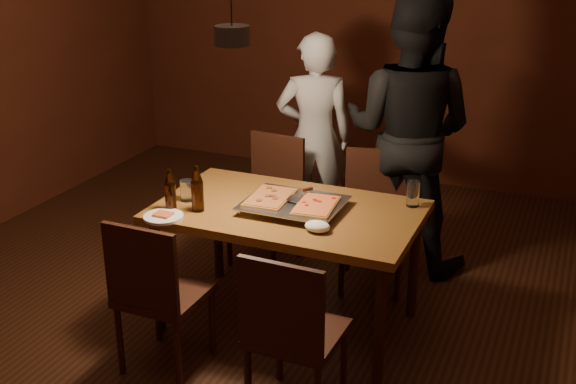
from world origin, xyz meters
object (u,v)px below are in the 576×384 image
at_px(chair_far_left, 270,187).
at_px(diner_dark, 408,132).
at_px(diner_white, 314,137).
at_px(chair_near_left, 154,284).
at_px(pendant_lamp, 232,33).
at_px(pizza_tray, 293,206).
at_px(chair_far_right, 375,206).
at_px(plate_slice, 163,216).
at_px(chair_near_right, 290,323).
at_px(beer_bottle_a, 170,190).
at_px(dining_table, 288,220).
at_px(beer_bottle_b, 197,189).

distance_m(chair_far_left, diner_dark, 1.03).
bearing_deg(diner_white, chair_near_left, 65.03).
distance_m(diner_dark, pendant_lamp, 1.68).
bearing_deg(diner_white, pizza_tray, 83.99).
distance_m(chair_far_right, plate_slice, 1.46).
xyz_separation_m(chair_near_right, beer_bottle_a, (-0.96, 0.54, 0.33)).
bearing_deg(chair_near_right, chair_far_right, 93.18).
distance_m(pizza_tray, diner_dark, 1.19).
xyz_separation_m(chair_near_left, chair_near_right, (0.80, -0.08, 0.00)).
height_order(dining_table, chair_far_left, chair_far_left).
bearing_deg(chair_far_right, plate_slice, 39.74).
bearing_deg(beer_bottle_b, chair_far_right, 51.59).
xyz_separation_m(chair_far_left, diner_dark, (0.88, 0.33, 0.41)).
bearing_deg(beer_bottle_b, pendant_lamp, 2.09).
distance_m(chair_far_right, beer_bottle_b, 1.28).
relative_size(dining_table, diner_dark, 0.79).
height_order(chair_far_left, pendant_lamp, pendant_lamp).
bearing_deg(chair_near_left, diner_white, 87.66).
distance_m(beer_bottle_b, diner_white, 1.53).
distance_m(chair_near_left, diner_dark, 2.08).
bearing_deg(beer_bottle_a, pizza_tray, 22.57).
distance_m(chair_far_right, pizza_tray, 0.83).
bearing_deg(chair_near_right, pizza_tray, 112.96).
bearing_deg(pendant_lamp, chair_near_left, -113.42).
bearing_deg(chair_near_right, dining_table, 114.99).
distance_m(dining_table, pizza_tray, 0.11).
distance_m(chair_far_right, chair_near_right, 1.55).
distance_m(chair_near_right, pendant_lamp, 1.48).
bearing_deg(beer_bottle_a, dining_table, 24.69).
bearing_deg(pendant_lamp, diner_dark, 64.72).
relative_size(chair_near_right, pizza_tray, 0.88).
distance_m(pizza_tray, pendant_lamp, 1.04).
distance_m(chair_far_right, diner_dark, 0.57).
xyz_separation_m(diner_white, pendant_lamp, (0.12, -1.51, 0.98)).
bearing_deg(chair_near_right, beer_bottle_a, 152.14).
bearing_deg(diner_dark, dining_table, 74.51).
relative_size(dining_table, pizza_tray, 2.73).
bearing_deg(diner_white, diner_dark, 144.77).
bearing_deg(pendant_lamp, chair_far_left, 104.10).
relative_size(beer_bottle_b, pendant_lamp, 0.24).
height_order(chair_far_right, chair_near_left, same).
height_order(chair_near_left, pizza_tray, chair_near_left).
distance_m(beer_bottle_a, plate_slice, 0.17).
height_order(plate_slice, diner_dark, diner_dark).
distance_m(beer_bottle_b, pendant_lamp, 0.91).
bearing_deg(dining_table, diner_dark, 69.49).
bearing_deg(diner_dark, diner_white, -8.30).
distance_m(chair_far_right, beer_bottle_a, 1.41).
xyz_separation_m(diner_white, diner_dark, (0.75, -0.18, 0.17)).
xyz_separation_m(chair_far_left, chair_near_right, (0.82, -1.60, 0.00)).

